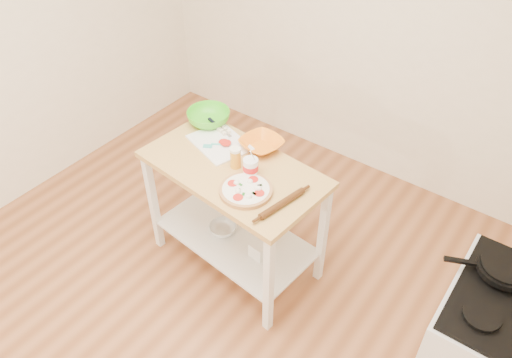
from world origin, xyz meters
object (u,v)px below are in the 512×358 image
object	(u,v)px
cutting_board	(220,142)
pizza	(246,190)
beer_pint	(235,157)
shelf_bin	(260,250)
skillet	(503,268)
prep_island	(234,196)
knife	(217,125)
yogurt_tub	(251,167)
shelf_glass_bowl	(223,229)
green_bowl	(209,117)
spatula	(213,145)
rolling_pin	(282,204)
orange_bowl	(261,144)

from	to	relation	value
cutting_board	pizza	bearing A→B (deg)	-15.22
beer_pint	shelf_bin	size ratio (longest dim) A/B	1.28
skillet	shelf_bin	xyz separation A→B (m)	(-1.37, -0.15, -0.66)
prep_island	knife	bearing A→B (deg)	143.11
pizza	beer_pint	bearing A→B (deg)	142.62
knife	yogurt_tub	world-z (taller)	yogurt_tub
shelf_bin	shelf_glass_bowl	bearing A→B (deg)	176.60
beer_pint	skillet	bearing A→B (deg)	3.27
green_bowl	pizza	bearing A→B (deg)	-32.80
skillet	pizza	size ratio (longest dim) A/B	1.24
cutting_board	shelf_glass_bowl	bearing A→B (deg)	-35.07
cutting_board	green_bowl	distance (m)	0.26
cutting_board	beer_pint	world-z (taller)	beer_pint
prep_island	skillet	distance (m)	1.65
skillet	shelf_bin	world-z (taller)	skillet
yogurt_tub	shelf_glass_bowl	size ratio (longest dim) A/B	1.06
beer_pint	knife	bearing A→B (deg)	145.26
spatula	skillet	bearing A→B (deg)	-31.31
pizza	shelf_bin	world-z (taller)	pizza
rolling_pin	cutting_board	bearing A→B (deg)	159.20
pizza	rolling_pin	size ratio (longest dim) A/B	0.95
pizza	prep_island	bearing A→B (deg)	146.57
pizza	knife	xyz separation A→B (m)	(-0.58, 0.42, 0.00)
orange_bowl	rolling_pin	distance (m)	0.57
rolling_pin	orange_bowl	bearing A→B (deg)	138.19
pizza	orange_bowl	size ratio (longest dim) A/B	1.20
pizza	shelf_glass_bowl	xyz separation A→B (m)	(-0.31, 0.12, -0.63)
beer_pint	rolling_pin	world-z (taller)	beer_pint
knife	shelf_bin	size ratio (longest dim) A/B	2.39
beer_pint	shelf_glass_bowl	size ratio (longest dim) A/B	0.73
knife	shelf_glass_bowl	xyz separation A→B (m)	(0.27, -0.30, -0.63)
knife	shelf_glass_bowl	distance (m)	0.74
cutting_board	shelf_glass_bowl	size ratio (longest dim) A/B	2.43
skillet	spatula	xyz separation A→B (m)	(-1.85, -0.02, -0.06)
shelf_bin	spatula	bearing A→B (deg)	165.01
spatula	yogurt_tub	size ratio (longest dim) A/B	0.62
skillet	beer_pint	world-z (taller)	beer_pint
prep_island	knife	size ratio (longest dim) A/B	4.66
skillet	shelf_glass_bowl	world-z (taller)	skillet
shelf_glass_bowl	shelf_bin	size ratio (longest dim) A/B	1.74
skillet	knife	size ratio (longest dim) A/B	1.50
spatula	shelf_bin	distance (m)	0.78
pizza	beer_pint	world-z (taller)	beer_pint
cutting_board	green_bowl	bearing A→B (deg)	165.29
knife	rolling_pin	world-z (taller)	rolling_pin
knife	shelf_glass_bowl	bearing A→B (deg)	-28.75
skillet	rolling_pin	bearing A→B (deg)	166.67
pizza	beer_pint	distance (m)	0.26
green_bowl	rolling_pin	distance (m)	0.98
spatula	beer_pint	bearing A→B (deg)	-48.24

